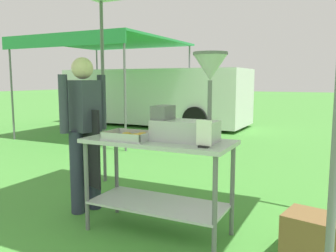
# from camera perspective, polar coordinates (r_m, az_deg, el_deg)

# --- Properties ---
(ground_plane) EXTENTS (70.00, 70.00, 0.00)m
(ground_plane) POSITION_cam_1_polar(r_m,az_deg,el_deg) (7.70, 13.73, -3.09)
(ground_plane) COLOR #478E38
(donut_cart) EXTENTS (1.33, 0.58, 0.86)m
(donut_cart) POSITION_cam_1_polar(r_m,az_deg,el_deg) (3.17, -1.60, -6.27)
(donut_cart) COLOR #B7B7BC
(donut_cart) RESTS_ON ground
(donut_tray) EXTENTS (0.41, 0.29, 0.07)m
(donut_tray) POSITION_cam_1_polar(r_m,az_deg,el_deg) (3.13, -6.20, -1.73)
(donut_tray) COLOR #B7B7BC
(donut_tray) RESTS_ON donut_cart
(donut_fryer) EXTENTS (0.64, 0.28, 0.75)m
(donut_fryer) POSITION_cam_1_polar(r_m,az_deg,el_deg) (2.99, 3.84, 2.94)
(donut_fryer) COLOR #B7B7BC
(donut_fryer) RESTS_ON donut_cart
(menu_sign) EXTENTS (0.13, 0.05, 0.22)m
(menu_sign) POSITION_cam_1_polar(r_m,az_deg,el_deg) (2.76, 5.80, -1.63)
(menu_sign) COLOR black
(menu_sign) RESTS_ON donut_cart
(vendor) EXTENTS (0.46, 0.53, 1.61)m
(vendor) POSITION_cam_1_polar(r_m,az_deg,el_deg) (3.76, -13.32, -0.08)
(vendor) COLOR #2D3347
(vendor) RESTS_ON ground
(supply_crate) EXTENTS (0.56, 0.44, 0.35)m
(supply_crate) POSITION_cam_1_polar(r_m,az_deg,el_deg) (3.07, 23.12, -16.31)
(supply_crate) COLOR brown
(supply_crate) RESTS_ON ground
(van_white) EXTENTS (5.71, 2.16, 1.69)m
(van_white) POSITION_cam_1_polar(r_m,az_deg,el_deg) (10.95, -2.13, 4.83)
(van_white) COLOR white
(van_white) RESTS_ON ground
(neighbour_tent) EXTENTS (3.28, 3.39, 2.34)m
(neighbour_tent) POSITION_cam_1_polar(r_m,az_deg,el_deg) (9.03, -10.02, 13.01)
(neighbour_tent) COLOR slate
(neighbour_tent) RESTS_ON ground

